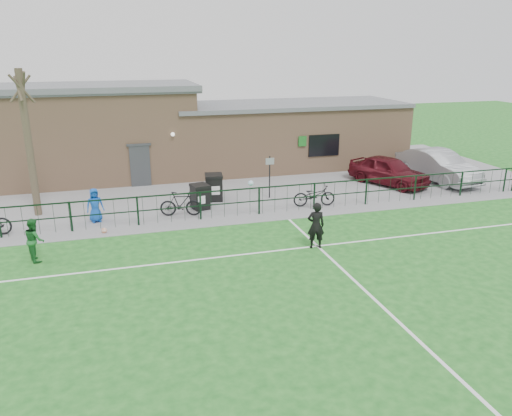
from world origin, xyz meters
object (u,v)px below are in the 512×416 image
object	(u,v)px
car_silver	(438,166)
ball_ground	(104,231)
bicycle_d	(181,204)
bicycle_e	(314,195)
car_maroon	(389,171)
wheelie_bin_left	(200,198)
wheelie_bin_right	(214,188)
sign_post	(270,177)
spectator_child	(95,205)
bare_tree	(29,145)
outfield_player	(35,240)

from	to	relation	value
car_silver	ball_ground	world-z (taller)	car_silver
bicycle_d	bicycle_e	size ratio (longest dim) A/B	0.93
ball_ground	bicycle_d	bearing A→B (deg)	21.27
car_maroon	wheelie_bin_left	bearing A→B (deg)	163.63
bicycle_e	wheelie_bin_right	bearing A→B (deg)	70.32
sign_post	car_silver	bearing A→B (deg)	3.35
spectator_child	car_silver	bearing A→B (deg)	-5.87
bare_tree	bicycle_d	xyz separation A→B (m)	(5.79, -1.83, -2.46)
sign_post	ball_ground	xyz separation A→B (m)	(-7.46, -2.69, -0.91)
sign_post	spectator_child	world-z (taller)	sign_post
sign_post	spectator_child	xyz separation A→B (m)	(-7.77, -1.27, -0.31)
wheelie_bin_right	car_silver	bearing A→B (deg)	8.30
car_maroon	ball_ground	bearing A→B (deg)	169.22
bare_tree	spectator_child	xyz separation A→B (m)	(2.37, -1.61, -2.29)
car_maroon	bicycle_d	size ratio (longest dim) A/B	2.46
sign_post	car_maroon	bearing A→B (deg)	5.43
bare_tree	bicycle_e	bearing A→B (deg)	-10.20
outfield_player	bicycle_d	bearing A→B (deg)	-77.09
wheelie_bin_right	car_maroon	distance (m)	9.18
car_maroon	ball_ground	size ratio (longest dim) A/B	19.85
wheelie_bin_right	sign_post	size ratio (longest dim) A/B	0.56
wheelie_bin_left	sign_post	size ratio (longest dim) A/B	0.50
sign_post	bicycle_d	xyz separation A→B (m)	(-4.35, -1.48, -0.48)
wheelie_bin_left	car_silver	distance (m)	12.91
car_maroon	car_silver	size ratio (longest dim) A/B	0.86
bicycle_d	bicycle_e	xyz separation A→B (m)	(5.88, -0.27, -0.03)
bare_tree	wheelie_bin_left	bearing A→B (deg)	-9.00
car_maroon	outfield_player	xyz separation A→B (m)	(-16.21, -5.33, -0.02)
bare_tree	car_silver	bearing A→B (deg)	0.61
bicycle_d	bicycle_e	world-z (taller)	bicycle_d
bare_tree	car_silver	world-z (taller)	bare_tree
bare_tree	bicycle_d	size ratio (longest dim) A/B	3.46
wheelie_bin_right	wheelie_bin_left	bearing A→B (deg)	-119.15
wheelie_bin_right	ball_ground	xyz separation A→B (m)	(-4.89, -3.09, -0.48)
outfield_player	wheelie_bin_left	bearing A→B (deg)	-75.91
outfield_player	bare_tree	bearing A→B (deg)	-12.53
bicycle_e	ball_ground	xyz separation A→B (m)	(-8.98, -0.93, -0.40)
wheelie_bin_right	car_silver	size ratio (longest dim) A/B	0.23
bicycle_d	car_silver	bearing A→B (deg)	-68.26
sign_post	ball_ground	distance (m)	7.98
sign_post	bicycle_d	world-z (taller)	sign_post
car_maroon	bicycle_d	xyz separation A→B (m)	(-10.96, -2.11, -0.21)
wheelie_bin_left	bicycle_e	bearing A→B (deg)	-24.40
bare_tree	car_maroon	bearing A→B (deg)	0.98
car_maroon	bicycle_e	size ratio (longest dim) A/B	2.28
wheelie_bin_left	car_maroon	size ratio (longest dim) A/B	0.23
sign_post	car_silver	distance (m)	9.46
ball_ground	spectator_child	bearing A→B (deg)	102.28
bicycle_e	spectator_child	world-z (taller)	spectator_child
bare_tree	sign_post	distance (m)	10.34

